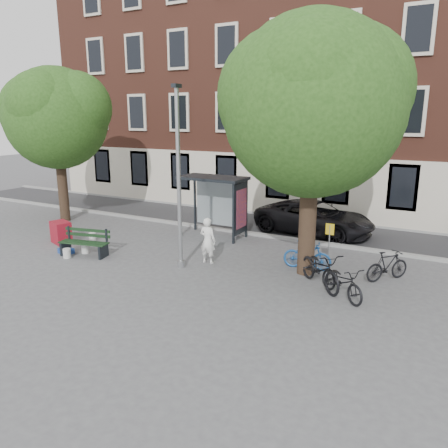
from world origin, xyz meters
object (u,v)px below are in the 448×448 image
bench (85,244)px  bike_b (307,255)px  car_dark (314,218)px  red_stand (61,232)px  bike_d (387,266)px  notice_sign (329,238)px  bus_shelter (222,193)px  lamppost (179,188)px  bike_c (320,269)px  painter (208,241)px  bike_a (342,281)px

bench → bike_b: bike_b is taller
car_dark → red_stand: (-8.73, -6.43, -0.28)m
bike_d → notice_sign: notice_sign is taller
bus_shelter → bike_b: bearing=-26.0°
lamppost → bike_d: lamppost is taller
notice_sign → bike_c: bearing=-82.0°
painter → car_dark: (2.12, 5.71, -0.10)m
bus_shelter → lamppost: bearing=-81.6°
car_dark → notice_sign: 4.93m
bike_d → red_stand: size_ratio=1.82×
bus_shelter → bike_d: bearing=-15.7°
bike_c → notice_sign: bearing=50.5°
bike_a → red_stand: bearing=129.7°
bike_a → red_stand: size_ratio=2.09×
painter → red_stand: 6.67m
bike_d → notice_sign: bearing=41.6°
red_stand → bike_c: bearing=2.3°
bike_c → bike_d: bike_c is taller
bench → bike_a: size_ratio=1.05×
bike_d → red_stand: bike_d is taller
bike_c → red_stand: size_ratio=2.47×
bike_a → bike_d: (0.94, 2.06, -0.00)m
bike_d → car_dark: car_dark is taller
bus_shelter → red_stand: bearing=-143.5°
bus_shelter → bike_b: (4.53, -2.21, -1.42)m
bike_a → notice_sign: 2.29m
bench → bike_b: size_ratio=1.19×
bike_a → car_dark: bearing=63.7°
notice_sign → bus_shelter: bearing=160.0°
red_stand → notice_sign: (10.63, 1.91, 0.71)m
lamppost → bike_c: (4.77, 0.55, -2.20)m
bus_shelter → car_dark: (3.33, 2.44, -1.19)m
bike_c → bike_d: size_ratio=1.35×
car_dark → painter: bearing=166.9°
bench → red_stand: bench is taller
lamppost → car_dark: size_ratio=1.17×
bus_shelter → bike_d: (7.11, -2.00, -1.43)m
lamppost → bike_b: 4.92m
red_stand → car_dark: bearing=36.4°
bus_shelter → red_stand: 6.88m
lamppost → red_stand: bearing=179.0°
bench → car_dark: size_ratio=0.38×
car_dark → bench: bearing=144.5°
bike_b → bike_d: bearing=-90.6°
lamppost → bench: (-3.91, -0.63, -2.34)m
painter → bike_c: size_ratio=0.75×
bike_c → car_dark: size_ratio=0.42×
bus_shelter → bench: bearing=-124.9°
bench → notice_sign: notice_sign is taller
bench → bike_b: bearing=5.3°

